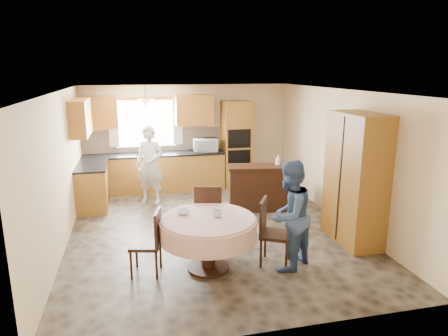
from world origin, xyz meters
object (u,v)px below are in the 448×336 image
cupboard (356,179)px  chair_right (270,229)px  chair_back (208,213)px  person_sink (150,165)px  dining_table (208,229)px  chair_left (151,239)px  person_dining (289,216)px  oven_tower (236,144)px  sideboard (257,189)px

cupboard → chair_right: 1.77m
chair_back → person_sink: (-0.80, 2.48, 0.26)m
dining_table → chair_right: bearing=-1.8°
cupboard → chair_back: size_ratio=2.06×
chair_right → dining_table: bearing=116.8°
dining_table → chair_left: (-0.81, 0.05, -0.10)m
chair_left → cupboard: bearing=109.4°
dining_table → chair_back: size_ratio=1.31×
person_sink → person_dining: person_sink is taller
cupboard → person_dining: size_ratio=1.35×
oven_tower → sideboard: 1.91m
person_sink → chair_back: bearing=-47.6°
chair_back → sideboard: bearing=-117.3°
chair_right → oven_tower: bearing=20.8°
chair_back → chair_left: bearing=49.9°
chair_right → person_sink: (-1.58, 3.27, 0.29)m
chair_back → chair_right: size_ratio=1.06×
chair_back → person_dining: size_ratio=0.66×
person_dining → cupboard: bearing=167.0°
dining_table → chair_back: 0.78m
cupboard → person_dining: bearing=-155.9°
chair_right → person_dining: (0.21, -0.18, 0.25)m
cupboard → chair_left: size_ratio=2.30×
dining_table → person_sink: (-0.65, 3.24, 0.23)m
sideboard → cupboard: 2.27m
chair_right → person_dining: bearing=-102.8°
person_sink → sideboard: bearing=0.8°
oven_tower → sideboard: size_ratio=1.72×
chair_right → person_dining: 0.38m
cupboard → person_sink: 4.28m
sideboard → person_dining: size_ratio=0.76×
chair_left → chair_back: 1.20m
dining_table → person_dining: person_dining is taller
oven_tower → person_dining: 4.34m
cupboard → dining_table: bearing=-170.6°
person_dining → chair_left: bearing=-44.9°
chair_right → person_sink: size_ratio=0.59×
oven_tower → sideboard: (-0.01, -1.80, -0.62)m
sideboard → chair_right: size_ratio=1.23×
oven_tower → person_dining: bearing=-94.6°
oven_tower → dining_table: (-1.50, -4.11, -0.44)m
chair_left → person_sink: size_ratio=0.56×
chair_left → chair_right: 1.75m
chair_right → chair_left: bearing=115.8°
chair_back → dining_table: bearing=92.4°
chair_back → oven_tower: bearing=-98.3°
sideboard → chair_back: (-1.33, -1.54, 0.15)m
cupboard → person_sink: (-3.21, 2.82, -0.24)m
person_sink → person_dining: (1.79, -3.46, -0.04)m
chair_left → chair_right: chair_right is taller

